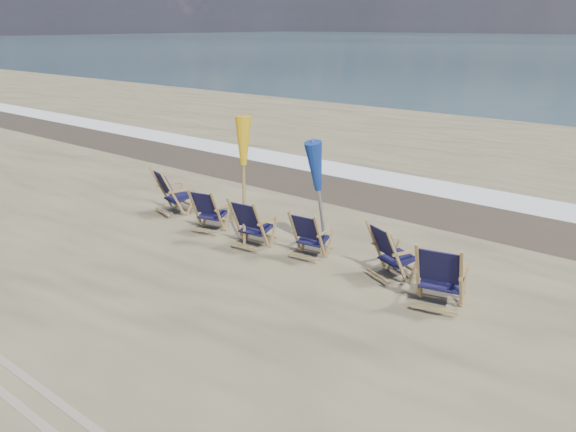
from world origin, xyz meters
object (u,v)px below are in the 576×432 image
object	(u,v)px
beach_chair_3	(319,239)
umbrella_yellow	(243,149)
beach_chair_0	(172,195)
beach_chair_2	(260,227)
beach_chair_4	(396,258)
beach_chair_1	(217,213)
beach_chair_5	(461,282)
umbrella_blue	(321,170)

from	to	relation	value
beach_chair_3	umbrella_yellow	xyz separation A→B (m)	(-1.53, -0.22, 1.38)
beach_chair_0	beach_chair_2	bearing A→B (deg)	-170.05
beach_chair_3	beach_chair_4	distance (m)	1.47
beach_chair_1	umbrella_yellow	distance (m)	1.58
beach_chair_4	beach_chair_5	xyz separation A→B (m)	(1.15, -0.28, 0.05)
beach_chair_0	umbrella_yellow	bearing A→B (deg)	-169.16
beach_chair_1	umbrella_yellow	xyz separation A→B (m)	(0.79, -0.07, 1.36)
beach_chair_4	beach_chair_5	size ratio (longest dim) A/B	0.91
beach_chair_2	beach_chair_5	bearing A→B (deg)	173.87
beach_chair_5	umbrella_yellow	bearing A→B (deg)	-13.90
beach_chair_1	beach_chair_5	xyz separation A→B (m)	(4.93, -0.16, 0.07)
umbrella_yellow	umbrella_blue	distance (m)	1.46
beach_chair_1	beach_chair_5	bearing A→B (deg)	164.47
beach_chair_2	beach_chair_4	bearing A→B (deg)	-179.82
beach_chair_1	beach_chair_2	world-z (taller)	beach_chair_2
beach_chair_3	umbrella_blue	size ratio (longest dim) A/B	0.43
beach_chair_2	umbrella_blue	bearing A→B (deg)	-155.62
beach_chair_3	umbrella_yellow	distance (m)	2.07
umbrella_blue	beach_chair_0	bearing A→B (deg)	-175.54
beach_chair_2	beach_chair_3	bearing A→B (deg)	-170.69
beach_chair_0	beach_chair_1	world-z (taller)	beach_chair_0
umbrella_blue	beach_chair_2	bearing A→B (deg)	-149.58
beach_chair_5	beach_chair_1	bearing A→B (deg)	-14.57
beach_chair_1	beach_chair_4	bearing A→B (deg)	168.19
beach_chair_3	beach_chair_1	bearing A→B (deg)	-2.65
beach_chair_0	beach_chair_2	world-z (taller)	beach_chair_0
beach_chair_1	beach_chair_4	size ratio (longest dim) A/B	0.95
beach_chair_0	beach_chair_3	bearing A→B (deg)	-164.00
umbrella_blue	beach_chair_4	bearing A→B (deg)	-8.96
beach_chair_1	beach_chair_4	distance (m)	3.79
beach_chair_1	beach_chair_3	world-z (taller)	beach_chair_1
umbrella_blue	beach_chair_1	bearing A→B (deg)	-169.95
beach_chair_0	umbrella_blue	distance (m)	3.74
beach_chair_2	beach_chair_3	size ratio (longest dim) A/B	1.10
beach_chair_1	umbrella_yellow	size ratio (longest dim) A/B	0.39
beach_chair_4	umbrella_blue	distance (m)	1.97
beach_chair_2	umbrella_yellow	world-z (taller)	umbrella_yellow
beach_chair_3	beach_chair_4	bearing A→B (deg)	173.13
beach_chair_4	beach_chair_5	world-z (taller)	beach_chair_5
beach_chair_3	beach_chair_5	world-z (taller)	beach_chair_5
beach_chair_2	beach_chair_3	xyz separation A→B (m)	(1.07, 0.29, -0.04)
umbrella_yellow	beach_chair_2	bearing A→B (deg)	-9.70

